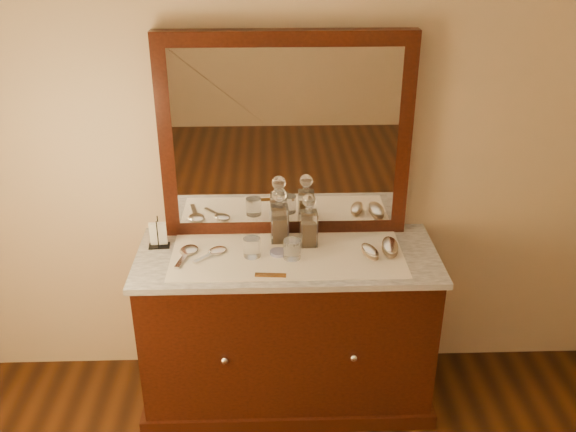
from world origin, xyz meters
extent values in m
plane|color=tan|center=(0.00, 2.25, 1.40)|extent=(4.50, 4.50, 0.00)
cube|color=black|center=(0.00, 1.96, 0.41)|extent=(1.40, 0.55, 0.82)
cube|color=black|center=(0.00, 1.96, 0.04)|extent=(1.46, 0.59, 0.08)
sphere|color=silver|center=(-0.30, 1.67, 0.45)|extent=(0.04, 0.04, 0.04)
sphere|color=silver|center=(0.30, 1.67, 0.45)|extent=(0.04, 0.04, 0.04)
cube|color=white|center=(0.00, 1.96, 0.83)|extent=(1.44, 0.59, 0.03)
cube|color=black|center=(0.00, 2.20, 1.35)|extent=(1.20, 0.08, 1.00)
cube|color=white|center=(0.00, 2.17, 1.35)|extent=(1.06, 0.01, 0.86)
cube|color=white|center=(0.00, 1.94, 0.85)|extent=(1.10, 0.45, 0.00)
cylinder|color=silver|center=(-0.04, 1.95, 0.86)|extent=(0.11, 0.11, 0.01)
cube|color=brown|center=(-0.08, 1.75, 0.86)|extent=(0.14, 0.04, 0.01)
cube|color=black|center=(-0.62, 2.05, 0.85)|extent=(0.11, 0.07, 0.01)
cylinder|color=black|center=(-0.62, 2.02, 0.93)|extent=(0.01, 0.01, 0.15)
cylinder|color=black|center=(-0.62, 2.08, 0.93)|extent=(0.01, 0.01, 0.15)
cube|color=white|center=(-0.62, 2.05, 0.92)|extent=(0.08, 0.04, 0.12)
cube|color=#945815|center=(-0.03, 2.09, 0.92)|extent=(0.07, 0.07, 0.13)
cube|color=white|center=(-0.03, 2.09, 0.94)|extent=(0.09, 0.09, 0.18)
cylinder|color=white|center=(-0.03, 2.09, 1.05)|extent=(0.04, 0.04, 0.03)
sphere|color=white|center=(-0.03, 2.09, 1.10)|extent=(0.07, 0.07, 0.07)
cube|color=#945815|center=(0.11, 2.04, 0.91)|extent=(0.07, 0.07, 0.12)
cube|color=white|center=(0.11, 2.04, 0.94)|extent=(0.09, 0.09, 0.17)
cylinder|color=white|center=(0.11, 2.04, 1.04)|extent=(0.04, 0.04, 0.03)
sphere|color=white|center=(0.11, 2.04, 1.09)|extent=(0.07, 0.07, 0.07)
ellipsoid|color=#907458|center=(0.39, 1.92, 0.86)|extent=(0.10, 0.15, 0.02)
ellipsoid|color=silver|center=(0.39, 1.92, 0.88)|extent=(0.10, 0.15, 0.02)
ellipsoid|color=#907458|center=(0.49, 1.96, 0.87)|extent=(0.09, 0.18, 0.03)
ellipsoid|color=silver|center=(0.49, 1.96, 0.89)|extent=(0.09, 0.18, 0.03)
ellipsoid|color=silver|center=(-0.47, 1.98, 0.86)|extent=(0.11, 0.13, 0.02)
cube|color=silver|center=(-0.49, 1.89, 0.86)|extent=(0.06, 0.14, 0.01)
ellipsoid|color=silver|center=(-0.33, 1.98, 0.86)|extent=(0.12, 0.12, 0.02)
cube|color=silver|center=(-0.39, 1.91, 0.86)|extent=(0.10, 0.11, 0.01)
cylinder|color=white|center=(-0.17, 1.93, 0.90)|extent=(0.08, 0.08, 0.09)
cylinder|color=white|center=(0.02, 1.91, 0.90)|extent=(0.08, 0.08, 0.09)
camera|label=1|loc=(-0.08, -0.65, 2.32)|focal=39.09mm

